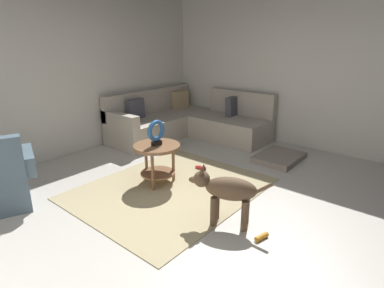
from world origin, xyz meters
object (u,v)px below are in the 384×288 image
object	(u,v)px
side_table	(157,154)
dog_toy_rope	(262,237)
sectional_couch	(187,122)
dog	(226,191)
dog_bed_mat	(279,157)
torus_sculpture	(156,132)
dog_toy_bone	(201,168)

from	to	relation	value
side_table	dog_toy_rope	size ratio (longest dim) A/B	3.92
sectional_couch	dog	xyz separation A→B (m)	(-2.06, -2.30, 0.09)
side_table	dog_toy_rope	distance (m)	1.71
dog_bed_mat	dog_toy_rope	xyz separation A→B (m)	(-2.05, -0.78, -0.02)
torus_sculpture	dog	size ratio (longest dim) A/B	0.41
torus_sculpture	dog_bed_mat	bearing A→B (deg)	-25.40
dog_bed_mat	dog	bearing A→B (deg)	-169.95
dog_bed_mat	side_table	bearing A→B (deg)	154.60
side_table	dog_toy_bone	bearing A→B (deg)	-11.45
dog	dog_toy_rope	distance (m)	0.55
torus_sculpture	dog_toy_bone	size ratio (longest dim) A/B	1.81
torus_sculpture	dog_toy_rope	distance (m)	1.80
torus_sculpture	dog	bearing A→B (deg)	-100.48
side_table	torus_sculpture	bearing A→B (deg)	-116.57
side_table	torus_sculpture	xyz separation A→B (m)	(-0.00, -0.00, 0.29)
torus_sculpture	dog_bed_mat	world-z (taller)	torus_sculpture
dog_toy_rope	side_table	bearing A→B (deg)	82.03
torus_sculpture	dog_bed_mat	xyz separation A→B (m)	(1.82, -0.86, -0.67)
dog_toy_rope	dog_toy_bone	xyz separation A→B (m)	(0.96, 1.50, 0.00)
sectional_couch	dog_toy_bone	size ratio (longest dim) A/B	12.50
side_table	torus_sculpture	world-z (taller)	torus_sculpture
dog_toy_rope	dog_toy_bone	world-z (taller)	dog_toy_bone
sectional_couch	torus_sculpture	size ratio (longest dim) A/B	6.90
torus_sculpture	side_table	bearing A→B (deg)	63.43
side_table	dog	size ratio (longest dim) A/B	0.76
dog	torus_sculpture	bearing A→B (deg)	54.86
side_table	torus_sculpture	distance (m)	0.29
side_table	dog_toy_rope	world-z (taller)	side_table
dog	dog_toy_bone	distance (m)	1.48
dog_bed_mat	dog_toy_bone	xyz separation A→B (m)	(-1.09, 0.72, -0.01)
dog_toy_rope	dog	bearing A→B (deg)	89.53
sectional_couch	dog_toy_bone	distance (m)	1.67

